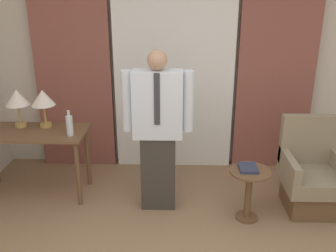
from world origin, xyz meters
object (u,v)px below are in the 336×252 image
(book, at_px, (248,168))
(side_table, at_px, (249,186))
(person, at_px, (158,128))
(table_lamp_right, at_px, (43,99))
(armchair, at_px, (312,178))
(table_lamp_left, at_px, (17,99))
(desk, at_px, (31,141))
(bottle_near_edge, at_px, (70,125))

(book, bearing_deg, side_table, -48.44)
(person, bearing_deg, table_lamp_right, 163.96)
(table_lamp_right, bearing_deg, person, -16.04)
(person, height_order, book, person)
(armchair, relative_size, side_table, 1.77)
(table_lamp_left, height_order, table_lamp_right, same)
(side_table, height_order, book, book)
(desk, xyz_separation_m, table_lamp_left, (-0.14, 0.14, 0.43))
(table_lamp_right, relative_size, bottle_near_edge, 1.55)
(book, bearing_deg, desk, 169.71)
(side_table, xyz_separation_m, book, (-0.02, 0.02, 0.19))
(table_lamp_left, xyz_separation_m, book, (2.46, -0.56, -0.53))
(armchair, bearing_deg, book, -163.31)
(person, distance_m, armchair, 1.72)
(table_lamp_right, distance_m, side_table, 2.38)
(armchair, distance_m, side_table, 0.75)
(desk, distance_m, table_lamp_left, 0.48)
(table_lamp_left, xyz_separation_m, armchair, (3.19, -0.34, -0.75))
(table_lamp_left, bearing_deg, bottle_near_edge, -21.82)
(book, bearing_deg, table_lamp_left, 167.21)
(armchair, bearing_deg, side_table, -161.14)
(table_lamp_left, xyz_separation_m, side_table, (2.48, -0.58, -0.72))
(armchair, bearing_deg, bottle_near_edge, 178.02)
(bottle_near_edge, distance_m, person, 0.94)
(bottle_near_edge, xyz_separation_m, side_table, (1.85, -0.33, -0.51))
(book, bearing_deg, bottle_near_edge, 170.48)
(bottle_near_edge, xyz_separation_m, armchair, (2.56, -0.09, -0.54))
(book, bearing_deg, table_lamp_right, 165.59)
(table_lamp_left, bearing_deg, person, -13.22)
(table_lamp_right, bearing_deg, bottle_near_edge, -36.33)
(armchair, bearing_deg, desk, 176.20)
(desk, height_order, book, desk)
(table_lamp_left, distance_m, side_table, 2.65)
(side_table, bearing_deg, table_lamp_right, 165.15)
(desk, relative_size, table_lamp_right, 2.91)
(desk, xyz_separation_m, book, (2.32, -0.42, -0.09))
(table_lamp_right, bearing_deg, armchair, -6.68)
(person, xyz_separation_m, side_table, (0.92, -0.22, -0.54))
(person, distance_m, book, 0.98)
(person, bearing_deg, desk, 170.84)
(table_lamp_right, height_order, side_table, table_lamp_right)
(desk, height_order, person, person)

